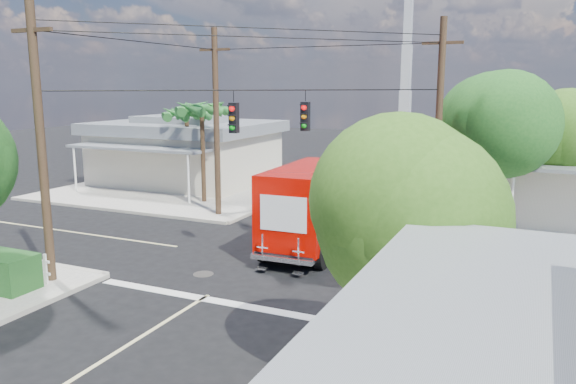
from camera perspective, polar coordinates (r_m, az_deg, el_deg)
The scene contains 13 objects.
ground at distance 21.04m, azimuth -2.26°, elevation -6.83°, with size 120.00×120.00×0.00m, color black.
sidewalk_nw at distance 35.55m, azimuth -10.15°, elevation 0.43°, with size 14.12×14.12×0.14m.
road_markings at distance 19.80m, azimuth -4.18°, elevation -7.98°, with size 32.00×32.00×0.01m.
building_nw at distance 37.16m, azimuth -10.31°, elevation 4.22°, with size 10.80×10.20×4.30m.
radio_tower at distance 38.87m, azimuth 11.83°, elevation 9.51°, with size 0.80×0.80×17.00m.
tree_ne_front at distance 24.80m, azimuth 20.25°, elevation 6.43°, with size 4.21×4.14×6.66m.
tree_ne_back at distance 26.98m, azimuth 26.05°, elevation 5.07°, with size 3.77×3.66×5.82m.
tree_se at distance 11.11m, azimuth 13.47°, elevation -1.62°, with size 3.67×3.54×5.62m.
palm_nw_front at distance 30.33m, azimuth -8.76°, elevation 8.17°, with size 3.01×3.08×5.59m.
palm_nw_back at distance 32.70m, azimuth -10.27°, elevation 7.66°, with size 3.01×3.08×5.19m.
utility_poles at distance 22.27m, azimuth -4.16°, elevation 6.40°, with size 12.00×10.68×9.00m.
vending_boxes at distance 24.91m, azimuth 17.92°, elevation -2.91°, with size 1.90×0.50×1.10m.
delivery_truck at distance 22.25m, azimuth 2.98°, elevation -1.37°, with size 2.70×7.76×3.32m.
Camera 1 is at (8.99, -17.92, 6.38)m, focal length 35.00 mm.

